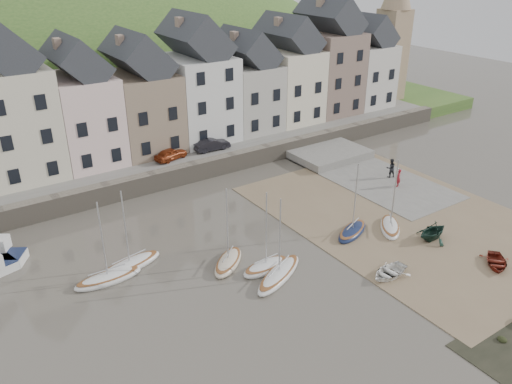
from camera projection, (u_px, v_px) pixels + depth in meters
ground at (301, 257)px, 37.93m from camera, size 160.00×160.00×0.00m
quay_land at (135, 132)px, 61.52m from camera, size 90.00×30.00×1.50m
quay_street at (177, 155)px, 52.58m from camera, size 70.00×7.00×0.10m
seawall at (193, 171)px, 50.25m from camera, size 70.00×1.20×1.80m
beach at (402, 217)px, 43.49m from camera, size 18.00×26.00×0.06m
slipway at (368, 175)px, 51.48m from camera, size 8.00×18.00×0.12m
hillside at (56, 197)px, 87.97m from camera, size 134.40×84.00×84.00m
townhouse_terrace at (174, 90)px, 53.60m from camera, size 61.05×8.00×13.93m
church_spire at (394, 28)px, 68.61m from camera, size 4.00×4.00×18.00m
sailboat_0 at (130, 265)px, 36.55m from camera, size 5.21×2.46×6.32m
sailboat_1 at (108, 278)px, 35.08m from camera, size 4.72×1.58×6.32m
sailboat_2 at (228, 262)px, 36.90m from camera, size 4.08×3.75×6.32m
sailboat_3 at (266, 266)px, 36.35m from camera, size 3.96×1.76×6.32m
sailboat_4 at (279, 274)px, 35.51m from camera, size 5.65×3.83×6.32m
sailboat_5 at (352, 231)px, 40.91m from camera, size 4.40×2.98×6.32m
sailboat_6 at (390, 227)px, 41.54m from camera, size 3.83×3.98×6.32m
rowboat_white at (389, 272)px, 35.54m from camera, size 3.26×2.46×0.64m
rowboat_green at (433, 231)px, 39.82m from camera, size 2.97×2.58×1.54m
rowboat_red at (496, 262)px, 36.70m from camera, size 3.51×3.44×0.59m
person_red at (398, 178)px, 48.60m from camera, size 0.77×0.70×1.76m
person_dark at (391, 168)px, 50.58m from camera, size 1.14×1.02×1.92m
car_left at (171, 154)px, 50.99m from camera, size 3.73×2.29×1.19m
car_right at (212, 144)px, 53.35m from camera, size 3.90×1.49×1.27m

